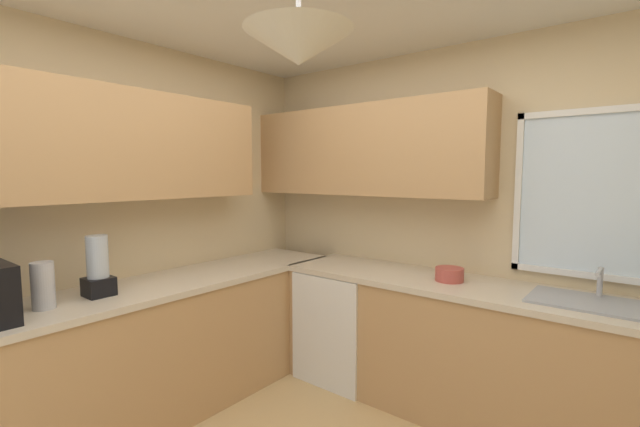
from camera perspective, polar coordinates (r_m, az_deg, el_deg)
room_shell at (r=2.29m, az=-1.35°, el=7.92°), size 3.55×3.59×2.60m
counter_run_left at (r=3.08m, az=-23.75°, el=-17.36°), size 0.65×3.20×0.90m
counter_run_back at (r=3.10m, az=19.09°, el=-17.05°), size 2.64×0.65×0.90m
dishwasher at (r=3.49m, az=3.45°, el=-14.58°), size 0.60×0.60×0.85m
kettle at (r=2.71m, az=-33.44°, el=-8.15°), size 0.11×0.11×0.25m
sink_assembly at (r=2.82m, az=33.35°, el=-10.07°), size 0.66×0.40×0.19m
bowl at (r=2.99m, az=17.14°, el=-7.89°), size 0.19×0.19×0.09m
blender_appliance at (r=2.82m, az=-27.89°, el=-6.65°), size 0.15×0.15×0.36m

